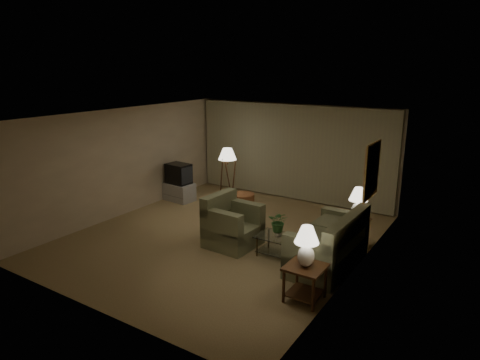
# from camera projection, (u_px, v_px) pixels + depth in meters

# --- Properties ---
(ground) EXTENTS (7.00, 7.00, 0.00)m
(ground) POSITION_uv_depth(u_px,v_px,m) (222.00, 237.00, 9.56)
(ground) COLOR tan
(ground) RESTS_ON ground
(room_shell) EXTENTS (6.04, 7.02, 2.72)m
(room_shell) POSITION_uv_depth(u_px,v_px,m) (258.00, 149.00, 10.32)
(room_shell) COLOR beige
(room_shell) RESTS_ON ground
(sofa) EXTENTS (1.96, 1.05, 0.85)m
(sofa) POSITION_uv_depth(u_px,v_px,m) (327.00, 245.00, 8.07)
(sofa) COLOR #7E825B
(sofa) RESTS_ON ground
(armchair) EXTENTS (1.11, 1.06, 0.86)m
(armchair) POSITION_uv_depth(u_px,v_px,m) (233.00, 226.00, 9.00)
(armchair) COLOR #7E825B
(armchair) RESTS_ON ground
(side_table_near) EXTENTS (0.61, 0.61, 0.60)m
(side_table_near) POSITION_uv_depth(u_px,v_px,m) (305.00, 276.00, 6.89)
(side_table_near) COLOR #361F0E
(side_table_near) RESTS_ON ground
(side_table_far) EXTENTS (0.52, 0.44, 0.60)m
(side_table_far) POSITION_uv_depth(u_px,v_px,m) (356.00, 227.00, 9.01)
(side_table_far) COLOR #361F0E
(side_table_far) RESTS_ON ground
(table_lamp_near) EXTENTS (0.40, 0.40, 0.68)m
(table_lamp_near) POSITION_uv_depth(u_px,v_px,m) (307.00, 243.00, 6.74)
(table_lamp_near) COLOR silver
(table_lamp_near) RESTS_ON side_table_near
(table_lamp_far) EXTENTS (0.39, 0.39, 0.67)m
(table_lamp_far) POSITION_uv_depth(u_px,v_px,m) (358.00, 200.00, 8.86)
(table_lamp_far) COLOR silver
(table_lamp_far) RESTS_ON side_table_far
(coffee_table) EXTENTS (1.14, 0.62, 0.41)m
(coffee_table) POSITION_uv_depth(u_px,v_px,m) (285.00, 244.00, 8.46)
(coffee_table) COLOR silver
(coffee_table) RESTS_ON ground
(tv_cabinet) EXTENTS (0.93, 0.67, 0.50)m
(tv_cabinet) POSITION_uv_depth(u_px,v_px,m) (179.00, 192.00, 12.07)
(tv_cabinet) COLOR #ACACAF
(tv_cabinet) RESTS_ON ground
(crt_tv) EXTENTS (0.73, 0.58, 0.56)m
(crt_tv) POSITION_uv_depth(u_px,v_px,m) (179.00, 174.00, 11.93)
(crt_tv) COLOR black
(crt_tv) RESTS_ON tv_cabinet
(floor_lamp) EXTENTS (0.50, 0.50, 1.53)m
(floor_lamp) POSITION_uv_depth(u_px,v_px,m) (228.00, 174.00, 11.76)
(floor_lamp) COLOR #361F0E
(floor_lamp) RESTS_ON ground
(ottoman) EXTENTS (0.73, 0.73, 0.40)m
(ottoman) POSITION_uv_depth(u_px,v_px,m) (243.00, 201.00, 11.39)
(ottoman) COLOR #975733
(ottoman) RESTS_ON ground
(vase) EXTENTS (0.19, 0.19, 0.16)m
(vase) POSITION_uv_depth(u_px,v_px,m) (278.00, 233.00, 8.48)
(vase) COLOR white
(vase) RESTS_ON coffee_table
(flowers) EXTENTS (0.46, 0.42, 0.43)m
(flowers) POSITION_uv_depth(u_px,v_px,m) (279.00, 218.00, 8.40)
(flowers) COLOR #356F31
(flowers) RESTS_ON vase
(book) EXTENTS (0.18, 0.23, 0.02)m
(book) POSITION_uv_depth(u_px,v_px,m) (294.00, 242.00, 8.21)
(book) COLOR olive
(book) RESTS_ON coffee_table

